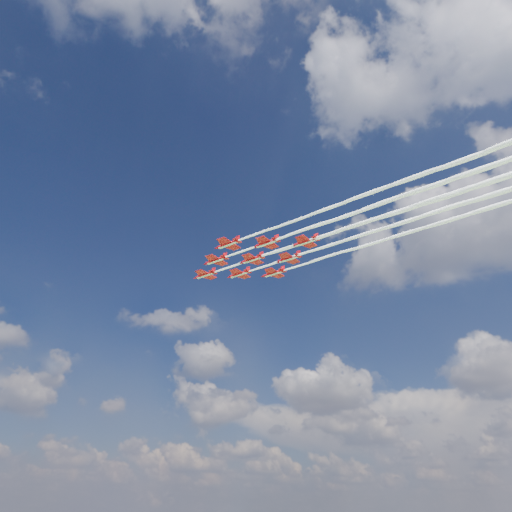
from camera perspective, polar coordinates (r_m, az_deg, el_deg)
The scene contains 9 objects.
jet_lead at distance 144.66m, azimuth 10.86°, elevation 3.30°, with size 116.05×10.08×2.43m.
jet_row2_port at distance 136.63m, azimuth 13.45°, elevation 5.60°, with size 116.05×10.08×2.43m.
jet_row2_starb at distance 146.77m, azimuth 15.39°, elevation 3.37°, with size 116.05×10.08×2.43m.
jet_row3_port at distance 129.15m, azimuth 16.38°, elevation 8.17°, with size 116.05×10.08×2.43m.
jet_row3_centre at distance 139.28m, azimuth 18.21°, elevation 5.62°, with size 116.05×10.08×2.43m.
jet_row3_starb at distance 149.77m, azimuth 19.77°, elevation 3.41°, with size 116.05×10.08×2.43m.
jet_row4_port at distance 132.40m, azimuth 21.36°, elevation 8.10°, with size 116.05×10.08×2.43m.
jet_row4_starb at distance 142.84m, azimuth 22.76°, elevation 5.60°, with size 116.05×10.08×2.43m.
jet_tail at distance 136.57m, azimuth 26.06°, elevation 7.98°, with size 116.05×10.08×2.43m.
Camera 1 is at (82.11, -116.59, 4.00)m, focal length 35.00 mm.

